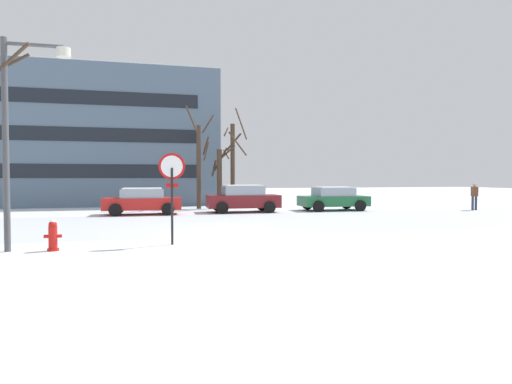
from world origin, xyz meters
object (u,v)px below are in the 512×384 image
stop_sign (172,181)px  pedestrian_crossing (474,194)px  parked_car_red (143,201)px  fire_hydrant (53,235)px  parked_car_green (333,198)px  parked_car_maroon (243,198)px  street_lamp (18,121)px

stop_sign → pedestrian_crossing: 20.31m
stop_sign → parked_car_red: bearing=95.2°
fire_hydrant → parked_car_green: parked_car_green is taller
parked_car_red → stop_sign: bearing=-84.8°
fire_hydrant → parked_car_maroon: size_ratio=0.21×
fire_hydrant → parked_car_green: size_ratio=0.21×
fire_hydrant → parked_car_maroon: 13.60m
street_lamp → fire_hydrant: bearing=-10.1°
parked_car_red → pedestrian_crossing: 19.17m
parked_car_green → pedestrian_crossing: size_ratio=2.47×
parked_car_green → parked_car_maroon: bearing=-180.0°
stop_sign → fire_hydrant: bearing=-174.5°
stop_sign → pedestrian_crossing: bearing=26.8°
parked_car_red → pedestrian_crossing: size_ratio=2.49×
street_lamp → parked_car_maroon: bearing=52.9°
fire_hydrant → parked_car_red: (2.15, 11.03, 0.30)m
parked_car_red → pedestrian_crossing: bearing=-4.8°
stop_sign → pedestrian_crossing: stop_sign is taller
fire_hydrant → pedestrian_crossing: size_ratio=0.52×
street_lamp → pedestrian_crossing: street_lamp is taller
street_lamp → parked_car_green: size_ratio=1.41×
parked_car_green → stop_sign: bearing=-132.0°
fire_hydrant → parked_car_red: 11.24m
fire_hydrant → pedestrian_crossing: pedestrian_crossing is taller
stop_sign → parked_car_maroon: size_ratio=0.66×
parked_car_maroon → stop_sign: bearing=-112.1°
parked_car_red → parked_car_maroon: 5.45m
stop_sign → pedestrian_crossing: size_ratio=1.65×
parked_car_red → parked_car_maroon: parked_car_maroon is taller
stop_sign → street_lamp: (-3.97, -0.15, 1.56)m
stop_sign → parked_car_red: 10.83m
parked_car_red → pedestrian_crossing: pedestrian_crossing is taller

